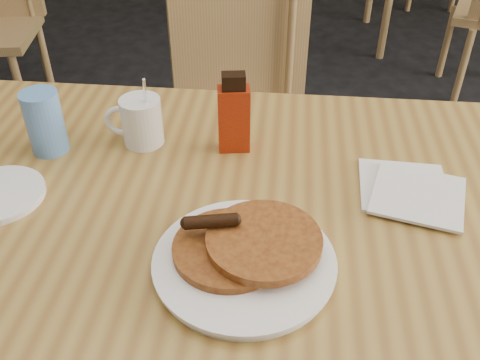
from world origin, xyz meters
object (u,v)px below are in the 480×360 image
main_table (222,226)px  coffee_mug (140,120)px  pancake_plate (245,256)px  blue_tumbler (45,122)px  syrup_bottle (234,115)px  chair_main_far (239,96)px

main_table → coffee_mug: size_ratio=9.03×
pancake_plate → main_table: bearing=109.4°
main_table → blue_tumbler: (-0.36, 0.17, 0.10)m
syrup_bottle → blue_tumbler: bearing=177.8°
main_table → syrup_bottle: (0.01, 0.20, 0.12)m
coffee_mug → syrup_bottle: syrup_bottle is taller
pancake_plate → coffee_mug: bearing=123.8°
pancake_plate → blue_tumbler: size_ratio=2.20×
syrup_bottle → blue_tumbler: 0.37m
syrup_bottle → pancake_plate: bearing=-89.7°
coffee_mug → blue_tumbler: bearing=-157.4°
main_table → syrup_bottle: 0.23m
syrup_bottle → blue_tumbler: syrup_bottle is taller
syrup_bottle → chair_main_far: bearing=86.1°
syrup_bottle → main_table: bearing=-98.8°
chair_main_far → pancake_plate: 0.90m
main_table → blue_tumbler: size_ratio=10.87×
pancake_plate → blue_tumbler: bearing=143.6°
main_table → chair_main_far: chair_main_far is taller
main_table → coffee_mug: 0.29m
coffee_mug → blue_tumbler: coffee_mug is taller
main_table → pancake_plate: 0.15m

